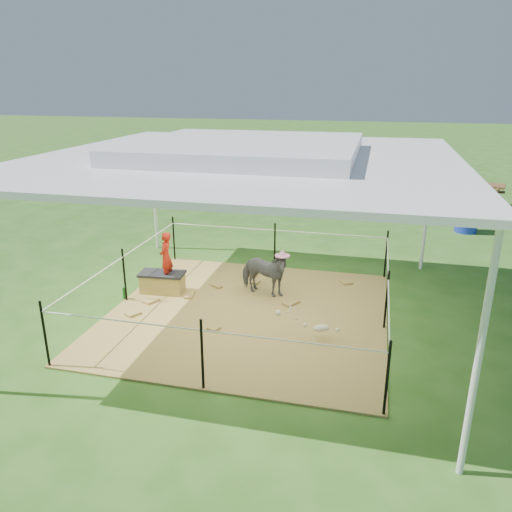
% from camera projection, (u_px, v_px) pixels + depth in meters
% --- Properties ---
extents(ground, '(90.00, 90.00, 0.00)m').
position_uv_depth(ground, '(248.00, 314.00, 8.47)').
color(ground, '#2D5919').
rests_on(ground, ground).
extents(hay_patch, '(4.60, 4.60, 0.03)m').
position_uv_depth(hay_patch, '(248.00, 314.00, 8.47)').
color(hay_patch, brown).
rests_on(hay_patch, ground).
extents(canopy_tent, '(6.30, 6.30, 2.90)m').
position_uv_depth(canopy_tent, '(247.00, 155.00, 7.58)').
color(canopy_tent, silver).
rests_on(canopy_tent, ground).
extents(rope_fence, '(4.54, 4.54, 1.00)m').
position_uv_depth(rope_fence, '(247.00, 279.00, 8.26)').
color(rope_fence, black).
rests_on(rope_fence, ground).
extents(straw_bale, '(0.80, 0.45, 0.34)m').
position_uv_depth(straw_bale, '(163.00, 283.00, 9.26)').
color(straw_bale, olive).
rests_on(straw_bale, hay_patch).
extents(dark_cloth, '(0.85, 0.49, 0.04)m').
position_uv_depth(dark_cloth, '(162.00, 274.00, 9.19)').
color(dark_cloth, black).
rests_on(dark_cloth, straw_bale).
extents(woman, '(0.25, 0.35, 0.92)m').
position_uv_depth(woman, '(166.00, 251.00, 9.03)').
color(woman, red).
rests_on(woman, straw_bale).
extents(green_bottle, '(0.06, 0.06, 0.21)m').
position_uv_depth(green_bottle, '(124.00, 293.00, 8.99)').
color(green_bottle, '#17671A').
rests_on(green_bottle, hay_patch).
extents(pony, '(1.09, 0.70, 0.85)m').
position_uv_depth(pony, '(264.00, 273.00, 9.05)').
color(pony, '#444549').
rests_on(pony, hay_patch).
extents(pink_hat, '(0.26, 0.26, 0.12)m').
position_uv_depth(pink_hat, '(264.00, 248.00, 8.89)').
color(pink_hat, pink).
rests_on(pink_hat, pony).
extents(foal, '(0.90, 0.72, 0.44)m').
position_uv_depth(foal, '(321.00, 327.00, 7.52)').
color(foal, beige).
rests_on(foal, hay_patch).
extents(trash_barrel, '(0.74, 0.74, 0.87)m').
position_uv_depth(trash_barrel, '(467.00, 216.00, 12.99)').
color(trash_barrel, '#172EB1').
rests_on(trash_barrel, ground).
extents(picnic_table_near, '(1.99, 1.66, 0.72)m').
position_uv_depth(picnic_table_near, '(369.00, 194.00, 15.91)').
color(picnic_table_near, '#58301E').
rests_on(picnic_table_near, ground).
extents(picnic_table_far, '(1.97, 1.63, 0.72)m').
position_uv_depth(picnic_table_far, '(474.00, 194.00, 15.82)').
color(picnic_table_far, brown).
rests_on(picnic_table_far, ground).
extents(distant_person, '(0.68, 0.57, 1.26)m').
position_uv_depth(distant_person, '(401.00, 196.00, 14.36)').
color(distant_person, '#3376C1').
rests_on(distant_person, ground).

